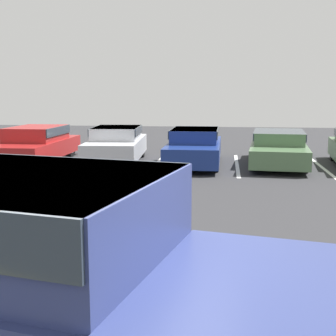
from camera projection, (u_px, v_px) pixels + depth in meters
name	position (u px, v px, depth m)	size (l,w,h in m)	color
stall_stripe_a	(5.00, 161.00, 17.10)	(0.12, 5.05, 0.01)	white
stall_stripe_b	(79.00, 162.00, 16.75)	(0.12, 5.05, 0.01)	white
stall_stripe_c	(156.00, 163.00, 16.41)	(0.12, 5.05, 0.01)	white
stall_stripe_d	(237.00, 165.00, 16.07)	(0.12, 5.05, 0.01)	white
stall_stripe_e	(321.00, 166.00, 15.73)	(0.12, 5.05, 0.01)	white
pickup_truck	(58.00, 300.00, 3.50)	(6.40, 3.21, 1.88)	navy
parked_sedan_a	(36.00, 143.00, 16.76)	(1.85, 4.65, 1.26)	maroon
parked_sedan_b	(117.00, 143.00, 16.74)	(2.08, 4.43, 1.25)	#B7BABF
parked_sedan_c	(195.00, 146.00, 16.02)	(1.73, 4.53, 1.24)	navy
parked_sedan_d	(278.00, 147.00, 16.00)	(2.22, 4.91, 1.16)	#4C6B47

